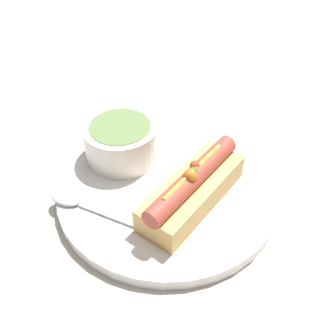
# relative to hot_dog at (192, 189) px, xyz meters

# --- Properties ---
(ground_plane) EXTENTS (4.00, 4.00, 0.00)m
(ground_plane) POSITION_rel_hot_dog_xyz_m (-0.02, 0.04, -0.04)
(ground_plane) COLOR #BCB7AD
(dinner_plate) EXTENTS (0.30, 0.30, 0.02)m
(dinner_plate) POSITION_rel_hot_dog_xyz_m (-0.02, 0.04, -0.03)
(dinner_plate) COLOR white
(dinner_plate) RESTS_ON ground_plane
(hot_dog) EXTENTS (0.17, 0.14, 0.06)m
(hot_dog) POSITION_rel_hot_dog_xyz_m (0.00, 0.00, 0.00)
(hot_dog) COLOR #DBAD60
(hot_dog) RESTS_ON dinner_plate
(soup_bowl) EXTENTS (0.10, 0.10, 0.05)m
(soup_bowl) POSITION_rel_hot_dog_xyz_m (-0.06, 0.12, 0.00)
(soup_bowl) COLOR silver
(soup_bowl) RESTS_ON dinner_plate
(spoon) EXTENTS (0.12, 0.12, 0.01)m
(spoon) POSITION_rel_hot_dog_xyz_m (-0.14, 0.05, -0.02)
(spoon) COLOR #B7B7BC
(spoon) RESTS_ON dinner_plate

